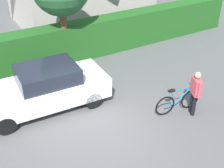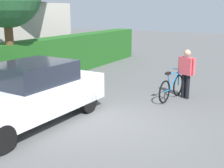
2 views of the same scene
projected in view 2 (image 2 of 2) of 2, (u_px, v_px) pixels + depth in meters
The scene contains 4 objects.
ground_plane at pixel (118, 123), 7.42m from camera, with size 60.00×60.00×0.00m, color #585858.
parked_car_near at pixel (29, 93), 7.25m from camera, with size 4.22×1.86×1.49m.
bicycle at pixel (172, 87), 9.28m from camera, with size 1.66×0.50×0.91m.
person_rider at pixel (186, 71), 9.28m from camera, with size 0.36×0.59×1.54m.
Camera 2 is at (-6.15, -3.25, 2.75)m, focal length 48.09 mm.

